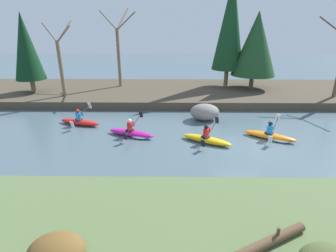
% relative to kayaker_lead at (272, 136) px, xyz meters
% --- Properties ---
extents(ground_plane, '(90.00, 90.00, 0.00)m').
position_rel_kayaker_lead_xyz_m(ground_plane, '(-1.78, -0.70, -0.20)').
color(ground_plane, '#4C606B').
extents(riverbank_near, '(44.00, 5.49, 0.77)m').
position_rel_kayaker_lead_xyz_m(riverbank_near, '(-1.78, -7.81, 0.19)').
color(riverbank_near, '#5B7042').
rests_on(riverbank_near, ground).
extents(riverbank_far, '(44.00, 8.59, 0.61)m').
position_rel_kayaker_lead_xyz_m(riverbank_far, '(-1.78, 9.25, 0.11)').
color(riverbank_far, '#4C4233').
rests_on(riverbank_far, ground).
extents(conifer_tree_far_left, '(2.33, 2.33, 6.19)m').
position_rel_kayaker_lead_xyz_m(conifer_tree_far_left, '(-16.90, 8.05, 4.02)').
color(conifer_tree_far_left, '#7A664C').
rests_on(conifer_tree_far_left, riverbank_far).
extents(conifer_tree_left, '(2.70, 2.70, 9.14)m').
position_rel_kayaker_lead_xyz_m(conifer_tree_left, '(-0.58, 10.36, 5.73)').
color(conifer_tree_left, '#7A664C').
rests_on(conifer_tree_left, riverbank_far).
extents(conifer_tree_mid_left, '(3.68, 3.68, 6.30)m').
position_rel_kayaker_lead_xyz_m(conifer_tree_mid_left, '(1.48, 9.56, 4.13)').
color(conifer_tree_mid_left, brown).
rests_on(conifer_tree_mid_left, riverbank_far).
extents(bare_tree_upstream, '(3.08, 3.04, 5.53)m').
position_rel_kayaker_lead_xyz_m(bare_tree_upstream, '(-13.81, 6.84, 3.02)').
color(bare_tree_upstream, '#7A664C').
rests_on(bare_tree_upstream, riverbank_far).
extents(bare_tree_mid_upstream, '(3.63, 3.58, 6.59)m').
position_rel_kayaker_lead_xyz_m(bare_tree_mid_upstream, '(-10.07, 10.38, 3.51)').
color(bare_tree_mid_upstream, '#7A664C').
rests_on(bare_tree_mid_upstream, riverbank_far).
extents(shrub_clump_nearest, '(1.28, 1.07, 0.70)m').
position_rel_kayaker_lead_xyz_m(shrub_clump_nearest, '(-8.04, -8.74, 0.92)').
color(shrub_clump_nearest, brown).
rests_on(shrub_clump_nearest, riverbank_near).
extents(kayaker_lead, '(2.65, 1.96, 1.20)m').
position_rel_kayaker_lead_xyz_m(kayaker_lead, '(0.00, 0.00, 0.00)').
color(kayaker_lead, orange).
rests_on(kayaker_lead, ground).
extents(kayaker_middle, '(2.66, 1.95, 1.20)m').
position_rel_kayaker_lead_xyz_m(kayaker_middle, '(-3.59, -0.50, 0.02)').
color(kayaker_middle, yellow).
rests_on(kayaker_middle, ground).
extents(kayaker_trailing, '(2.74, 2.00, 1.20)m').
position_rel_kayaker_lead_xyz_m(kayaker_trailing, '(-7.62, 0.31, 0.00)').
color(kayaker_trailing, '#C61999').
rests_on(kayaker_trailing, ground).
extents(kayaker_far_back, '(2.76, 2.03, 1.20)m').
position_rel_kayaker_lead_xyz_m(kayaker_far_back, '(-11.16, 2.06, 0.02)').
color(kayaker_far_back, red).
rests_on(kayaker_far_back, ground).
extents(boulder_midstream, '(1.88, 1.47, 1.06)m').
position_rel_kayaker_lead_xyz_m(boulder_midstream, '(-3.30, 3.08, 0.33)').
color(boulder_midstream, gray).
rests_on(boulder_midstream, ground).
extents(driftwood_log, '(2.05, 1.22, 0.44)m').
position_rel_kayaker_lead_xyz_m(driftwood_log, '(-3.00, -8.12, 0.69)').
color(driftwood_log, brown).
rests_on(driftwood_log, riverbank_near).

